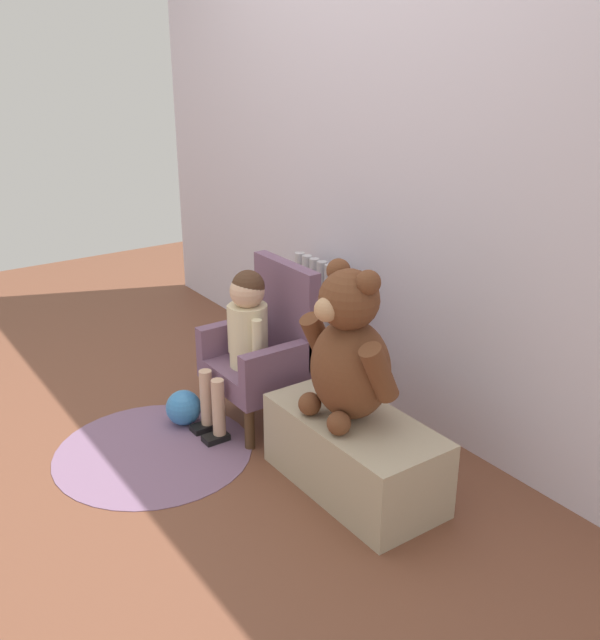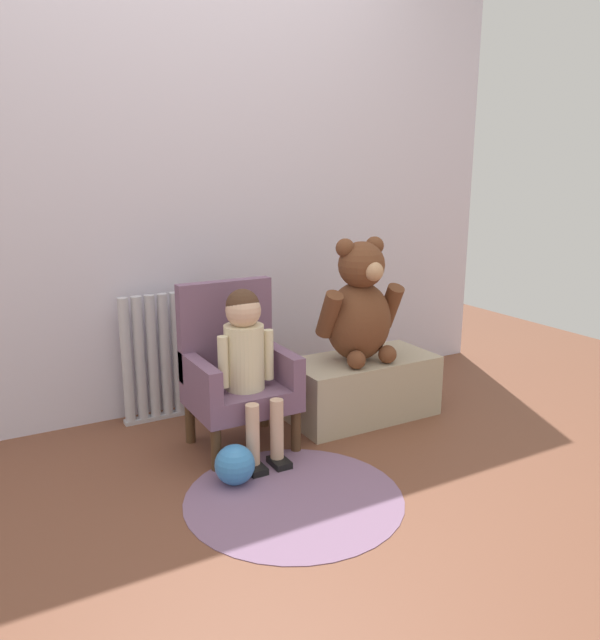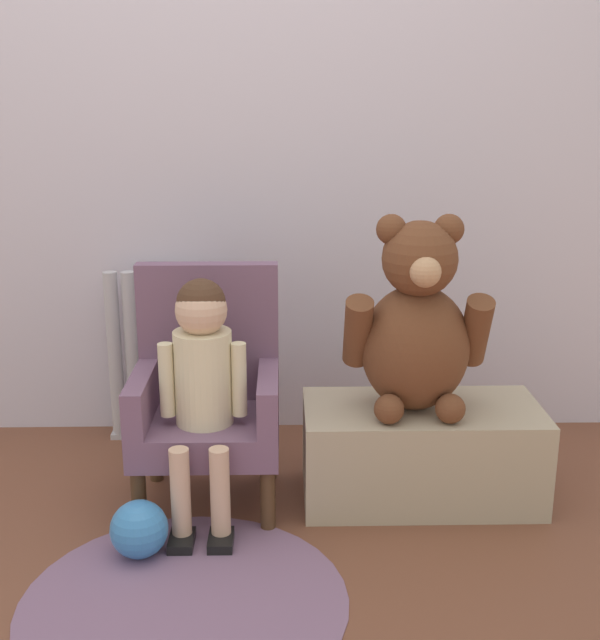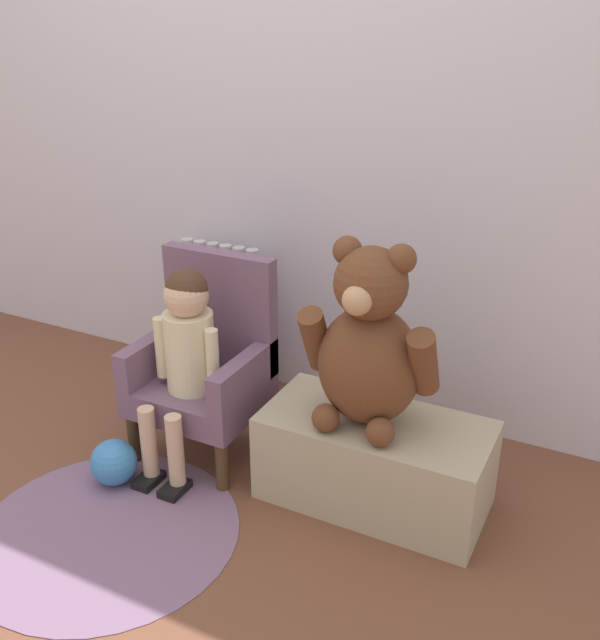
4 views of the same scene
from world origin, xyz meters
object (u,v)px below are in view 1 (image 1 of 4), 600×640
(radiator, at_px, (318,320))
(child_figure, at_px, (243,328))
(large_teddy_bear, at_px, (349,352))
(toy_ball, at_px, (184,408))
(floor_rug, at_px, (154,451))
(child_armchair, at_px, (266,349))
(low_bench, at_px, (354,453))

(radiator, relative_size, child_figure, 0.87)
(large_teddy_bear, distance_m, toy_ball, 0.98)
(radiator, bearing_deg, floor_rug, -78.82)
(floor_rug, bearing_deg, child_armchair, 88.15)
(large_teddy_bear, bearing_deg, toy_ball, -158.88)
(child_figure, relative_size, floor_rug, 0.87)
(radiator, xyz_separation_m, child_figure, (0.22, -0.55, 0.16))
(low_bench, distance_m, large_teddy_bear, 0.41)
(large_teddy_bear, relative_size, floor_rug, 0.72)
(child_figure, height_order, large_teddy_bear, large_teddy_bear)
(floor_rug, relative_size, toy_ball, 5.19)
(radiator, relative_size, toy_ball, 3.92)
(toy_ball, bearing_deg, low_bench, 21.07)
(low_bench, height_order, toy_ball, low_bench)
(child_armchair, xyz_separation_m, toy_ball, (-0.16, -0.34, -0.26))
(child_armchair, distance_m, low_bench, 0.69)
(child_armchair, height_order, low_bench, child_armchair)
(low_bench, xyz_separation_m, large_teddy_bear, (-0.03, -0.01, 0.41))
(floor_rug, bearing_deg, child_figure, 87.68)
(child_figure, distance_m, large_teddy_bear, 0.64)
(floor_rug, distance_m, toy_ball, 0.27)
(radiator, distance_m, child_armchair, 0.49)
(toy_ball, bearing_deg, child_figure, 54.50)
(child_figure, xyz_separation_m, large_teddy_bear, (0.63, 0.08, 0.09))
(radiator, xyz_separation_m, low_bench, (0.88, -0.47, -0.16))
(radiator, xyz_separation_m, floor_rug, (0.20, -1.00, -0.31))
(child_figure, bearing_deg, low_bench, 7.60)
(child_armchair, relative_size, large_teddy_bear, 1.22)
(low_bench, relative_size, toy_ball, 4.55)
(radiator, relative_size, floor_rug, 0.75)
(radiator, bearing_deg, toy_ball, -86.19)
(radiator, height_order, child_figure, child_figure)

